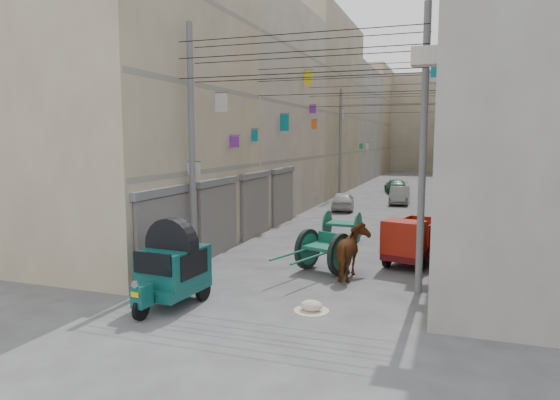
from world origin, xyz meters
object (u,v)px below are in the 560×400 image
at_px(tonga_cart, 323,251).
at_px(second_cart, 342,225).
at_px(distant_car_grey, 400,195).
at_px(distant_car_green, 396,186).
at_px(distant_car_white, 343,201).
at_px(mini_truck, 410,243).
at_px(horse, 353,252).
at_px(auto_rickshaw, 172,266).
at_px(feed_sack, 311,306).

height_order(tonga_cart, second_cart, tonga_cart).
relative_size(distant_car_grey, distant_car_green, 0.92).
relative_size(second_cart, distant_car_white, 0.45).
bearing_deg(tonga_cart, mini_truck, 52.50).
height_order(horse, distant_car_green, horse).
bearing_deg(mini_truck, horse, -110.06).
xyz_separation_m(auto_rickshaw, distant_car_grey, (3.44, 23.14, -0.46)).
xyz_separation_m(second_cart, horse, (1.56, -5.69, 0.16)).
bearing_deg(distant_car_grey, auto_rickshaw, -101.54).
relative_size(mini_truck, distant_car_green, 0.83).
distance_m(second_cart, distant_car_white, 9.43).
relative_size(distant_car_white, distant_car_grey, 0.94).
bearing_deg(feed_sack, tonga_cart, 99.97).
bearing_deg(distant_car_green, tonga_cart, 78.19).
xyz_separation_m(auto_rickshaw, tonga_cart, (2.93, 4.49, -0.33)).
bearing_deg(distant_car_grey, horse, -91.43).
xyz_separation_m(tonga_cart, second_cart, (-0.50, 5.25, -0.03)).
height_order(horse, distant_car_white, horse).
relative_size(horse, distant_car_white, 0.59).
distance_m(tonga_cart, second_cart, 5.27).
bearing_deg(mini_truck, distant_car_white, 127.14).
bearing_deg(distant_car_white, second_cart, 92.33).
bearing_deg(tonga_cart, auto_rickshaw, -104.54).
height_order(auto_rickshaw, mini_truck, auto_rickshaw).
xyz_separation_m(tonga_cart, mini_truck, (2.63, 1.77, 0.09)).
bearing_deg(horse, mini_truck, -127.41).
height_order(feed_sack, distant_car_green, distant_car_green).
bearing_deg(second_cart, horse, -71.45).
xyz_separation_m(tonga_cart, distant_car_white, (-2.48, 14.47, -0.14)).
height_order(tonga_cart, mini_truck, mini_truck).
bearing_deg(distant_car_grey, distant_car_white, -128.58).
bearing_deg(horse, feed_sack, 81.11).
height_order(feed_sack, horse, horse).
bearing_deg(auto_rickshaw, tonga_cart, 61.81).
distance_m(tonga_cart, mini_truck, 3.17).
xyz_separation_m(auto_rickshaw, feed_sack, (3.59, 0.71, -0.90)).
bearing_deg(distant_car_white, tonga_cart, 89.95).
relative_size(mini_truck, distant_car_grey, 0.90).
relative_size(auto_rickshaw, second_cart, 1.70).
xyz_separation_m(auto_rickshaw, distant_car_green, (2.43, 30.00, -0.48)).
relative_size(tonga_cart, distant_car_white, 0.97).
relative_size(auto_rickshaw, feed_sack, 4.51).
relative_size(mini_truck, horse, 1.62).
xyz_separation_m(horse, distant_car_green, (-1.56, 25.96, -0.28)).
distance_m(mini_truck, horse, 2.71).
bearing_deg(mini_truck, feed_sack, -94.26).
bearing_deg(distant_car_green, horse, 80.51).
bearing_deg(second_cart, tonga_cart, -81.33).
height_order(second_cart, distant_car_green, second_cart).
bearing_deg(distant_car_white, feed_sack, 90.00).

